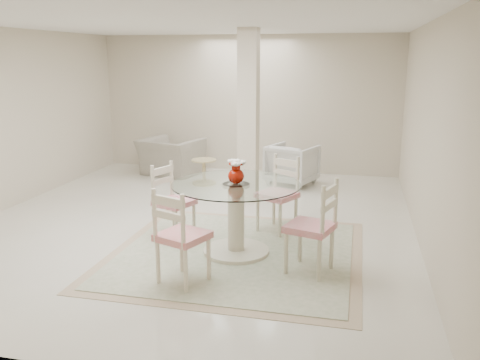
% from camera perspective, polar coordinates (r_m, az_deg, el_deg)
% --- Properties ---
extents(ground, '(7.00, 7.00, 0.00)m').
position_cam_1_polar(ground, '(7.21, -5.19, -4.72)').
color(ground, white).
rests_on(ground, ground).
extents(room_shell, '(6.02, 7.02, 2.71)m').
position_cam_1_polar(room_shell, '(6.86, -5.53, 10.15)').
color(room_shell, beige).
rests_on(room_shell, ground).
extents(column, '(0.30, 0.30, 2.70)m').
position_cam_1_polar(column, '(8.02, 0.95, 7.09)').
color(column, beige).
rests_on(column, ground).
extents(area_rug, '(2.91, 2.91, 0.02)m').
position_cam_1_polar(area_rug, '(6.07, -0.43, -8.19)').
color(area_rug, tan).
rests_on(area_rug, ground).
extents(dining_table, '(1.48, 1.48, 0.85)m').
position_cam_1_polar(dining_table, '(5.93, -0.44, -4.34)').
color(dining_table, beige).
rests_on(dining_table, ground).
extents(red_vase, '(0.22, 0.20, 0.28)m').
position_cam_1_polar(red_vase, '(5.78, -0.44, 0.94)').
color(red_vase, '#A21304').
rests_on(red_vase, dining_table).
extents(dining_chair_east, '(0.57, 0.57, 1.14)m').
position_cam_1_polar(dining_chair_east, '(5.39, 8.60, -4.52)').
color(dining_chair_east, beige).
rests_on(dining_chair_east, ground).
extents(dining_chair_north, '(0.59, 0.59, 1.10)m').
position_cam_1_polar(dining_chair_north, '(6.71, 4.56, -0.93)').
color(dining_chair_north, beige).
rests_on(dining_chair_north, ground).
extents(dining_chair_west, '(0.55, 0.55, 1.06)m').
position_cam_1_polar(dining_chair_west, '(6.50, -7.86, -1.73)').
color(dining_chair_west, beige).
rests_on(dining_chair_west, ground).
extents(dining_chair_south, '(0.58, 0.58, 1.12)m').
position_cam_1_polar(dining_chair_south, '(5.11, -7.00, -5.60)').
color(dining_chair_south, '#F6E8CA').
rests_on(dining_chair_south, ground).
extents(recliner_taupe, '(1.31, 1.22, 0.71)m').
position_cam_1_polar(recliner_taupe, '(10.09, -7.76, 2.60)').
color(recliner_taupe, '#9E9783').
rests_on(recliner_taupe, ground).
extents(armchair_white, '(1.01, 1.02, 0.73)m').
position_cam_1_polar(armchair_white, '(9.27, 5.88, 1.76)').
color(armchair_white, silver).
rests_on(armchair_white, ground).
extents(side_table, '(0.45, 0.45, 0.47)m').
position_cam_1_polar(side_table, '(9.25, -4.06, 0.80)').
color(side_table, '#CAB87C').
rests_on(side_table, ground).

